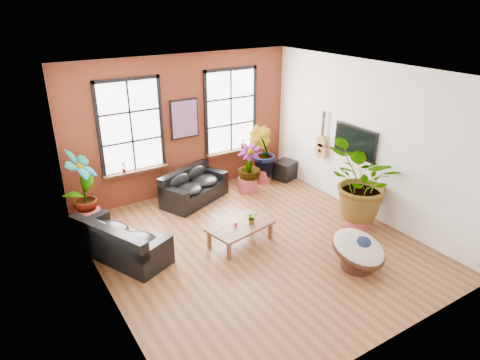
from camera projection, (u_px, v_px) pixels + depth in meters
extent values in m
cube|color=brown|center=(255.00, 246.00, 8.83)|extent=(6.00, 6.50, 0.02)
cube|color=white|center=(258.00, 72.00, 7.44)|extent=(6.00, 6.50, 0.02)
cube|color=maroon|center=(183.00, 126.00, 10.67)|extent=(6.00, 0.02, 3.50)
cube|color=silver|center=(396.00, 244.00, 5.60)|extent=(6.00, 0.02, 3.50)
cube|color=silver|center=(97.00, 204.00, 6.67)|extent=(0.02, 6.50, 3.50)
cube|color=silver|center=(367.00, 140.00, 9.61)|extent=(0.02, 6.50, 3.50)
cube|color=white|center=(131.00, 127.00, 9.89)|extent=(1.40, 0.02, 2.10)
cube|color=#31190D|center=(137.00, 171.00, 10.26)|extent=(1.60, 0.22, 0.06)
cube|color=white|center=(231.00, 112.00, 11.21)|extent=(1.40, 0.02, 2.10)
cube|color=#31190D|center=(233.00, 151.00, 11.58)|extent=(1.60, 0.22, 0.06)
cube|color=black|center=(195.00, 193.00, 10.68)|extent=(1.91, 1.45, 0.39)
cube|color=black|center=(184.00, 176.00, 10.69)|extent=(1.66, 0.87, 0.40)
cube|color=black|center=(173.00, 193.00, 9.99)|extent=(0.52, 0.85, 0.20)
cube|color=black|center=(213.00, 173.00, 11.14)|extent=(0.52, 0.85, 0.20)
ellipsoid|color=black|center=(187.00, 189.00, 10.31)|extent=(0.94, 0.93, 0.22)
ellipsoid|color=black|center=(179.00, 182.00, 10.38)|extent=(0.75, 0.49, 0.38)
ellipsoid|color=black|center=(204.00, 180.00, 10.81)|extent=(0.94, 0.93, 0.22)
ellipsoid|color=black|center=(197.00, 173.00, 10.88)|extent=(0.75, 0.49, 0.38)
cube|color=black|center=(123.00, 248.00, 8.39)|extent=(1.57, 2.15, 0.39)
cube|color=black|center=(108.00, 237.00, 7.99)|extent=(1.00, 1.89, 0.40)
cube|color=black|center=(154.00, 248.00, 7.82)|extent=(0.84, 0.53, 0.20)
cube|color=black|center=(91.00, 222.00, 8.72)|extent=(0.84, 0.53, 0.20)
ellipsoid|color=black|center=(137.00, 242.00, 8.12)|extent=(0.99, 1.08, 0.22)
ellipsoid|color=black|center=(127.00, 241.00, 7.88)|extent=(0.56, 0.88, 0.38)
ellipsoid|color=black|center=(109.00, 230.00, 8.52)|extent=(0.99, 1.08, 0.22)
ellipsoid|color=black|center=(99.00, 229.00, 8.28)|extent=(0.56, 0.88, 0.38)
cube|color=brown|center=(240.00, 226.00, 8.76)|extent=(1.44, 0.99, 0.06)
cube|color=#31190D|center=(245.00, 227.00, 8.66)|extent=(1.30, 0.26, 0.00)
cube|color=#31190D|center=(236.00, 223.00, 8.83)|extent=(1.30, 0.26, 0.00)
cube|color=brown|center=(229.00, 252.00, 8.27)|extent=(0.08, 0.08, 0.37)
cube|color=brown|center=(270.00, 231.00, 9.01)|extent=(0.08, 0.08, 0.37)
cube|color=brown|center=(209.00, 240.00, 8.68)|extent=(0.08, 0.08, 0.37)
cube|color=brown|center=(250.00, 221.00, 9.41)|extent=(0.08, 0.08, 0.37)
cylinder|color=#C0304B|center=(235.00, 224.00, 8.70)|extent=(0.09, 0.09, 0.09)
cylinder|color=#381D14|center=(357.00, 262.00, 8.05)|extent=(0.78, 0.78, 0.24)
torus|color=#381D14|center=(358.00, 250.00, 7.94)|extent=(1.35, 1.35, 0.47)
ellipsoid|color=beige|center=(359.00, 247.00, 7.92)|extent=(1.32, 1.35, 0.63)
ellipsoid|color=#121938|center=(362.00, 243.00, 7.84)|extent=(0.49, 0.45, 0.18)
cube|color=black|center=(184.00, 119.00, 10.54)|extent=(0.74, 0.04, 0.98)
cube|color=#0C7F8C|center=(185.00, 119.00, 10.52)|extent=(0.66, 0.02, 0.90)
cube|color=black|center=(355.00, 142.00, 9.85)|extent=(0.06, 1.25, 0.72)
cube|color=black|center=(354.00, 142.00, 9.83)|extent=(0.01, 1.15, 0.62)
cylinder|color=#B27F4C|center=(321.00, 150.00, 10.85)|extent=(0.09, 0.38, 0.38)
cylinder|color=#B27F4C|center=(322.00, 141.00, 10.75)|extent=(0.09, 0.30, 0.30)
cylinder|color=black|center=(321.00, 150.00, 10.84)|extent=(0.09, 0.11, 0.11)
cube|color=#31190D|center=(323.00, 127.00, 10.60)|extent=(0.04, 0.05, 0.55)
cube|color=#31190D|center=(324.00, 114.00, 10.48)|extent=(0.06, 0.06, 0.14)
cube|color=black|center=(285.00, 170.00, 11.97)|extent=(0.73, 0.66, 0.50)
cylinder|color=#A6363C|center=(89.00, 218.00, 9.49)|extent=(0.70, 0.70, 0.40)
cylinder|color=#A6363C|center=(261.00, 175.00, 11.82)|extent=(0.69, 0.69, 0.38)
cylinder|color=#A6363C|center=(358.00, 218.00, 9.50)|extent=(0.57, 0.57, 0.40)
cylinder|color=#A6363C|center=(248.00, 184.00, 11.23)|extent=(0.69, 0.69, 0.38)
imported|color=#124417|center=(83.00, 186.00, 9.21)|extent=(1.00, 1.04, 1.64)
imported|color=#124417|center=(262.00, 152.00, 11.59)|extent=(0.88, 0.95, 1.38)
imported|color=#124417|center=(363.00, 183.00, 9.17)|extent=(2.02, 1.91, 1.77)
imported|color=#124417|center=(249.00, 166.00, 11.05)|extent=(0.89, 0.89, 1.12)
imported|color=#124417|center=(252.00, 218.00, 8.77)|extent=(0.23, 0.20, 0.25)
imported|color=#124417|center=(124.00, 167.00, 10.05)|extent=(0.17, 0.17, 0.27)
imported|color=#124417|center=(243.00, 143.00, 11.68)|extent=(0.19, 0.19, 0.27)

